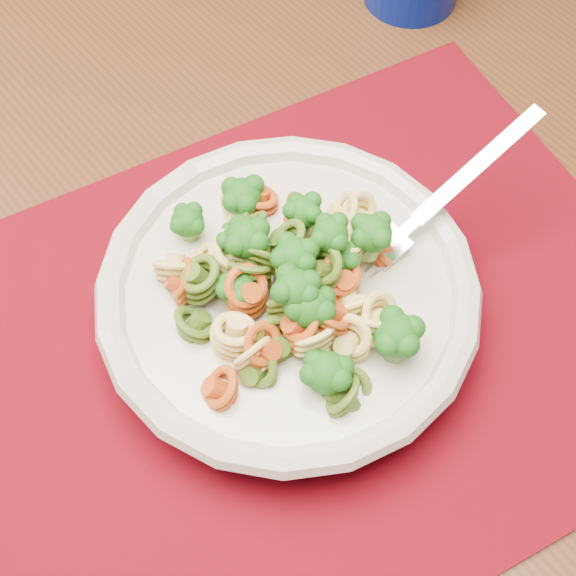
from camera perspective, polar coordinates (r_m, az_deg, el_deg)
dining_table at (r=0.69m, az=-3.00°, el=1.24°), size 1.40×0.96×0.71m
placemat at (r=0.55m, az=1.44°, el=-3.39°), size 0.53×0.44×0.00m
pasta_bowl at (r=0.53m, az=-0.00°, el=-0.58°), size 0.25×0.25×0.05m
pasta_broccoli_heap at (r=0.51m, az=-0.00°, el=0.34°), size 0.21×0.21×0.06m
fork at (r=0.53m, az=7.15°, el=3.00°), size 0.18×0.03×0.08m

